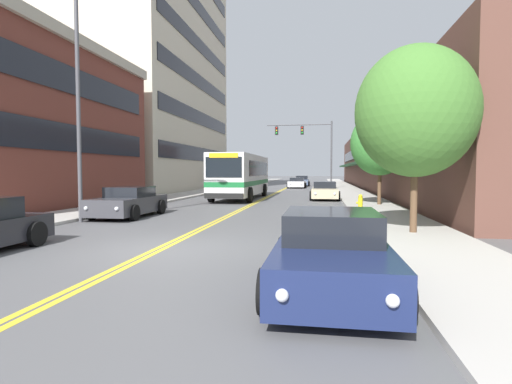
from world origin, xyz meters
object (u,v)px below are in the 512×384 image
at_px(traffic_signal_mast, 310,141).
at_px(car_white_parked_left_mid, 239,185).
at_px(car_beige_parked_right_mid, 325,191).
at_px(street_tree_right_mid, 380,143).
at_px(car_silver_moving_second, 297,183).
at_px(city_bus, 242,174).
at_px(car_navy_parked_right_foreground, 331,254).
at_px(fire_hydrant, 360,203).
at_px(car_slate_blue_moving_third, 302,181).
at_px(street_tree_right_near, 416,112).
at_px(street_lamp_left_near, 83,87).
at_px(car_red_moving_lead, 301,180).
at_px(car_dark_grey_parked_left_near, 129,203).

bearing_deg(traffic_signal_mast, car_white_parked_left_mid, -156.12).
height_order(car_beige_parked_right_mid, street_tree_right_mid, street_tree_right_mid).
bearing_deg(car_silver_moving_second, city_bus, -98.52).
bearing_deg(car_navy_parked_right_foreground, fire_hydrant, 82.41).
relative_size(car_navy_parked_right_foreground, car_slate_blue_moving_third, 0.99).
relative_size(car_beige_parked_right_mid, car_silver_moving_second, 1.04).
bearing_deg(street_tree_right_near, street_lamp_left_near, 172.68).
xyz_separation_m(car_white_parked_left_mid, car_silver_moving_second, (5.55, 7.66, 0.01)).
height_order(car_red_moving_lead, street_lamp_left_near, street_lamp_left_near).
bearing_deg(car_silver_moving_second, street_lamp_left_near, -100.61).
distance_m(car_white_parked_left_mid, car_navy_parked_right_foreground, 34.85).
xyz_separation_m(city_bus, car_red_moving_lead, (2.58, 35.80, -1.19)).
bearing_deg(car_white_parked_left_mid, car_red_moving_lead, 77.75).
relative_size(car_navy_parked_right_foreground, street_tree_right_mid, 0.83).
distance_m(car_white_parked_left_mid, car_silver_moving_second, 9.46).
bearing_deg(street_tree_right_near, car_dark_grey_parked_left_near, 162.34).
height_order(car_silver_moving_second, fire_hydrant, car_silver_moving_second).
bearing_deg(street_tree_right_near, fire_hydrant, 98.92).
distance_m(car_white_parked_left_mid, fire_hydrant, 23.68).
bearing_deg(street_tree_right_mid, car_white_parked_left_mid, 124.32).
bearing_deg(car_slate_blue_moving_third, car_silver_moving_second, -93.05).
bearing_deg(car_red_moving_lead, traffic_signal_mast, -84.54).
relative_size(car_white_parked_left_mid, car_beige_parked_right_mid, 1.00).
height_order(car_red_moving_lead, fire_hydrant, car_red_moving_lead).
relative_size(car_silver_moving_second, fire_hydrant, 5.84).
xyz_separation_m(car_silver_moving_second, fire_hydrant, (4.69, -29.02, -0.06)).
height_order(city_bus, traffic_signal_mast, traffic_signal_mast).
xyz_separation_m(traffic_signal_mast, street_tree_right_mid, (4.48, -20.31, -1.71)).
relative_size(car_white_parked_left_mid, street_tree_right_near, 0.86).
relative_size(street_lamp_left_near, street_tree_right_near, 1.60).
relative_size(car_navy_parked_right_foreground, fire_hydrant, 5.40).
height_order(car_navy_parked_right_foreground, fire_hydrant, car_navy_parked_right_foreground).
distance_m(city_bus, street_tree_right_mid, 10.67).
bearing_deg(street_tree_right_mid, car_dark_grey_parked_left_near, -149.06).
height_order(car_silver_moving_second, traffic_signal_mast, traffic_signal_mast).
relative_size(car_red_moving_lead, street_tree_right_near, 0.79).
bearing_deg(car_silver_moving_second, car_white_parked_left_mid, -125.89).
distance_m(city_bus, car_slate_blue_moving_third, 26.13).
bearing_deg(car_navy_parked_right_foreground, car_slate_blue_moving_third, 93.22).
xyz_separation_m(street_tree_right_near, fire_hydrant, (-0.99, 6.34, -3.29)).
xyz_separation_m(traffic_signal_mast, fire_hydrant, (3.03, -24.55, -4.76)).
height_order(car_dark_grey_parked_left_near, street_lamp_left_near, street_lamp_left_near).
bearing_deg(car_dark_grey_parked_left_near, car_white_parked_left_mid, 90.02).
height_order(car_slate_blue_moving_third, street_tree_right_near, street_tree_right_near).
relative_size(car_white_parked_left_mid, car_silver_moving_second, 1.04).
bearing_deg(car_beige_parked_right_mid, car_silver_moving_second, 99.18).
bearing_deg(street_lamp_left_near, car_red_moving_lead, 83.18).
xyz_separation_m(car_beige_parked_right_mid, car_red_moving_lead, (-3.45, 35.69, -0.01)).
xyz_separation_m(car_white_parked_left_mid, traffic_signal_mast, (7.21, 3.19, 4.70)).
relative_size(car_red_moving_lead, car_slate_blue_moving_third, 1.02).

